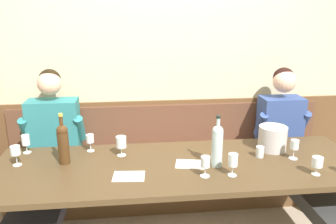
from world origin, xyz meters
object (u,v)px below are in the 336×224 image
Objects in this scene: wine_glass_left_end at (317,163)px; wine_glass_mid_right at (205,163)px; wine_glass_mid_left at (233,161)px; dining_table at (180,173)px; wine_glass_by_bottle at (295,145)px; wine_bottle_green_tall at (217,144)px; wine_glass_center_front at (121,143)px; wine_glass_center_rear at (90,139)px; wine_glass_right_end at (26,141)px; ice_bucket at (272,138)px; wine_bottle_amber_mid at (63,143)px; water_tumbler_left at (260,152)px; person_center_left_seat at (295,151)px; wine_glass_near_bucket at (15,151)px; wall_bench at (169,175)px; person_left_seat at (47,163)px.

wine_glass_mid_right reaches higher than wine_glass_left_end.
wine_glass_mid_left is at bearing 175.29° from wine_glass_left_end.
dining_table is 18.08× the size of wine_glass_by_bottle.
wine_bottle_green_tall is at bearing 162.42° from wine_glass_left_end.
dining_table is 21.19× the size of wine_glass_left_end.
wine_glass_mid_left is 0.85m from wine_glass_center_front.
wine_glass_center_rear reaches higher than dining_table.
wine_glass_right_end is at bearing 164.14° from dining_table.
wine_bottle_amber_mid reaches higher than ice_bucket.
dining_table is 12.24× the size of ice_bucket.
wine_glass_mid_right reaches higher than dining_table.
wine_bottle_amber_mid is at bearing -34.09° from wine_glass_right_end.
wine_glass_by_bottle is (0.09, -0.18, 0.01)m from ice_bucket.
ice_bucket is (0.76, 0.18, 0.17)m from dining_table.
wine_glass_left_end is at bearing -4.18° from wine_glass_mid_right.
wine_bottle_amber_mid is 2.47× the size of wine_glass_center_front.
wine_glass_left_end is 1.55× the size of water_tumbler_left.
person_center_left_seat is 9.08× the size of wine_glass_near_bucket.
wine_glass_mid_left is 1.91× the size of water_tumbler_left.
dining_table is 0.30m from wine_glass_mid_right.
wine_bottle_green_tall reaches higher than water_tumbler_left.
ice_bucket is 1.93m from wine_glass_right_end.
wine_glass_by_bottle is 0.74m from wine_glass_mid_right.
wine_bottle_amber_mid reaches higher than wine_glass_right_end.
dining_table is 0.63m from water_tumbler_left.
wine_bottle_amber_mid is 1.45m from water_tumbler_left.
wine_glass_mid_left is 1.58m from wine_glass_right_end.
ice_bucket reaches higher than wine_glass_left_end.
wine_bottle_amber_mid is at bearing 167.98° from wine_glass_left_end.
wine_glass_near_bucket reaches higher than wine_glass_center_rear.
dining_table is 18.85× the size of wine_glass_mid_right.
wine_bottle_green_tall is at bearing -72.31° from wall_bench.
wine_glass_mid_left is (1.15, -0.32, -0.05)m from wine_bottle_amber_mid.
ice_bucket is 1.93m from wine_glass_near_bucket.
person_left_seat is at bearing 162.10° from wine_bottle_green_tall.
person_left_seat is 1.48m from wine_glass_mid_left.
person_center_left_seat reaches higher than ice_bucket.
wine_glass_by_bottle reaches higher than dining_table.
wine_glass_by_bottle is (1.88, -0.36, 0.22)m from person_left_seat.
person_center_left_seat is at bearing 34.70° from water_tumbler_left.
wall_bench is 1.26m from wine_glass_by_bottle.
wine_glass_by_bottle is 2.04m from wine_glass_right_end.
wine_glass_left_end is at bearing -82.04° from wine_glass_by_bottle.
wall_bench is at bearing 108.83° from wine_glass_mid_left.
water_tumbler_left is (1.04, -0.14, -0.06)m from wine_glass_center_front.
wine_glass_center_front reaches higher than wine_glass_by_bottle.
wine_glass_center_rear is at bearing -148.28° from wall_bench.
person_left_seat is 2.09m from person_center_left_seat.
wine_glass_right_end is (-0.49, 0.02, -0.00)m from wine_glass_center_rear.
person_center_left_seat reaches higher than wine_glass_mid_left.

